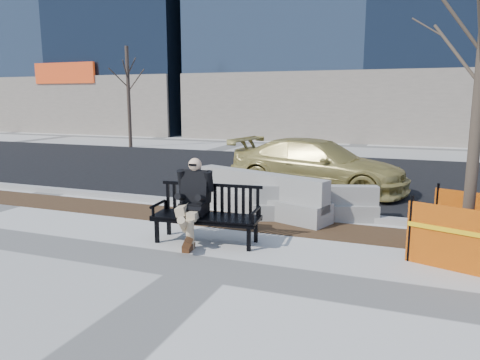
# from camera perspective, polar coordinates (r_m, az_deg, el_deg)

# --- Properties ---
(ground) EXTENTS (120.00, 120.00, 0.00)m
(ground) POSITION_cam_1_polar(r_m,az_deg,el_deg) (6.92, -4.26, -10.98)
(ground) COLOR beige
(ground) RESTS_ON ground
(mulch_strip) EXTENTS (40.00, 1.20, 0.02)m
(mulch_strip) POSITION_cam_1_polar(r_m,az_deg,el_deg) (9.22, 2.65, -5.49)
(mulch_strip) COLOR #47301C
(mulch_strip) RESTS_ON ground
(asphalt_street) EXTENTS (60.00, 10.40, 0.01)m
(asphalt_street) POSITION_cam_1_polar(r_m,az_deg,el_deg) (15.10, 10.07, 0.56)
(asphalt_street) COLOR black
(asphalt_street) RESTS_ON ground
(curb) EXTENTS (60.00, 0.25, 0.12)m
(curb) POSITION_cam_1_polar(r_m,az_deg,el_deg) (10.08, 4.35, -3.81)
(curb) COLOR #9E9B93
(curb) RESTS_ON ground
(bench) EXTENTS (1.97, 0.86, 1.02)m
(bench) POSITION_cam_1_polar(r_m,az_deg,el_deg) (8.09, -4.20, -7.79)
(bench) COLOR black
(bench) RESTS_ON ground
(seated_man) EXTENTS (0.73, 1.11, 1.48)m
(seated_man) POSITION_cam_1_polar(r_m,az_deg,el_deg) (8.23, -5.77, -7.52)
(seated_man) COLOR black
(seated_man) RESTS_ON ground
(tree_fence) EXTENTS (2.65, 2.65, 5.22)m
(tree_fence) POSITION_cam_1_polar(r_m,az_deg,el_deg) (8.09, 26.29, -8.87)
(tree_fence) COLOR orange
(tree_fence) RESTS_ON ground
(sedan) EXTENTS (5.12, 2.81, 1.41)m
(sedan) POSITION_cam_1_polar(r_m,az_deg,el_deg) (12.64, 9.59, -1.31)
(sedan) COLOR tan
(sedan) RESTS_ON ground
(jersey_barrier_left) EXTENTS (3.29, 1.71, 0.94)m
(jersey_barrier_left) POSITION_cam_1_polar(r_m,az_deg,el_deg) (9.97, 2.50, -4.30)
(jersey_barrier_left) COLOR gray
(jersey_barrier_left) RESTS_ON ground
(jersey_barrier_right) EXTENTS (2.60, 1.27, 0.73)m
(jersey_barrier_right) POSITION_cam_1_polar(r_m,az_deg,el_deg) (9.65, 9.33, -4.92)
(jersey_barrier_right) COLOR gray
(jersey_barrier_right) RESTS_ON ground
(far_tree_left) EXTENTS (2.67, 2.67, 5.47)m
(far_tree_left) POSITION_cam_1_polar(r_m,az_deg,el_deg) (24.25, -13.55, 4.05)
(far_tree_left) COLOR #48392E
(far_tree_left) RESTS_ON ground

